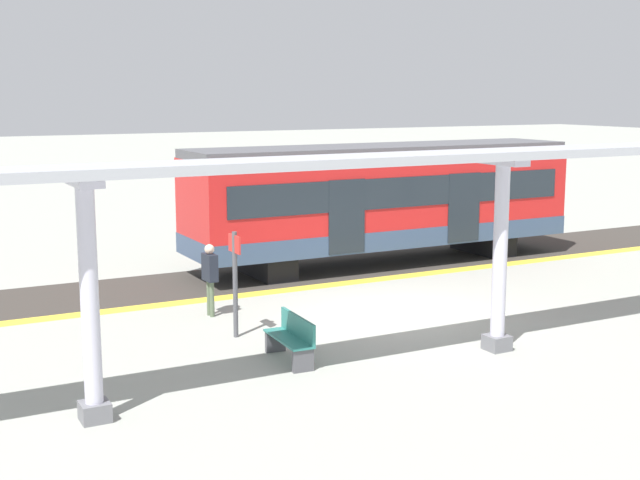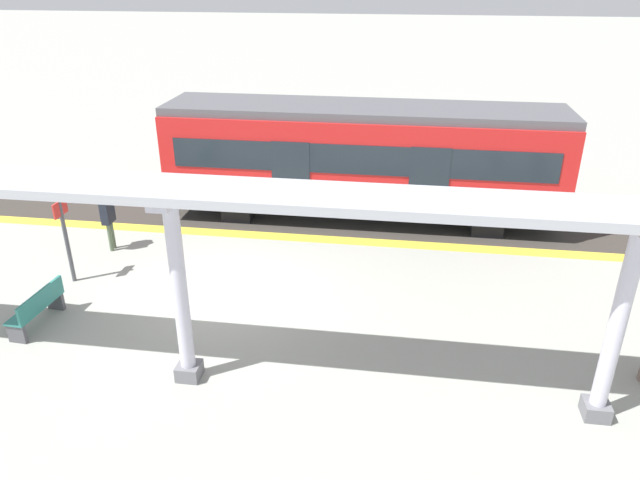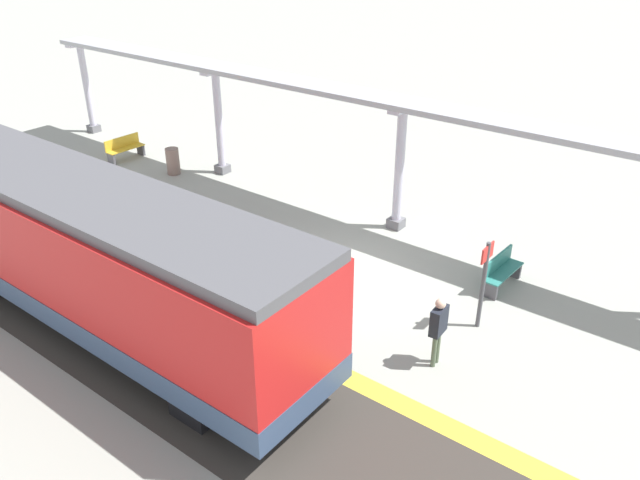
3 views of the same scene
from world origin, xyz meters
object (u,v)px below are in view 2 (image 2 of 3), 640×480
Objects in this scene: canopy_pillar_third at (180,291)px; bench_mid_platform at (38,308)px; train_near_carriage at (363,161)px; platform_info_sign at (65,232)px; canopy_pillar_fourth at (617,325)px; passenger_waiting_near_edge at (108,215)px.

canopy_pillar_third is 2.46× the size of bench_mid_platform.
bench_mid_platform is at bearing -108.17° from canopy_pillar_third.
train_near_carriage reaches higher than platform_info_sign.
canopy_pillar_third is 4.30m from bench_mid_platform.
bench_mid_platform is (-1.26, -11.23, -1.46)m from canopy_pillar_fourth.
passenger_waiting_near_edge is (-5.06, -11.41, -0.87)m from canopy_pillar_fourth.
canopy_pillar_third is at bearing -17.18° from train_near_carriage.
bench_mid_platform is 3.85m from passenger_waiting_near_edge.
bench_mid_platform is at bearing -96.40° from canopy_pillar_fourth.
bench_mid_platform is at bearing 2.81° from passenger_waiting_near_edge.
canopy_pillar_third is 7.39m from canopy_pillar_fourth.
passenger_waiting_near_edge is (3.33, -6.62, -0.80)m from train_near_carriage.
canopy_pillar_third is 6.52m from passenger_waiting_near_edge.
canopy_pillar_fourth is 1.70× the size of platform_info_sign.
train_near_carriage is 8.51m from platform_info_sign.
platform_info_sign is 1.86m from passenger_waiting_near_edge.
bench_mid_platform is at bearing -42.08° from train_near_carriage.
train_near_carriage is 9.70m from bench_mid_platform.
canopy_pillar_fourth reaches higher than platform_info_sign.
platform_info_sign reaches higher than passenger_waiting_near_edge.
bench_mid_platform is (7.12, -6.43, -1.38)m from train_near_carriage.
canopy_pillar_fourth is 11.39m from bench_mid_platform.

